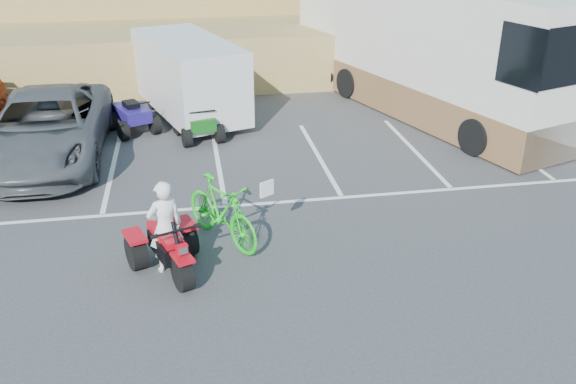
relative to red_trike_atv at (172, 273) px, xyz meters
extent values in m
plane|color=#38383B|center=(1.18, 0.15, 0.00)|extent=(100.00, 100.00, 0.00)
cube|color=white|center=(-4.22, 5.15, 0.00)|extent=(0.12, 5.00, 0.01)
cube|color=white|center=(-1.52, 5.15, 0.00)|extent=(0.12, 5.00, 0.01)
cube|color=white|center=(1.18, 5.15, 0.00)|extent=(0.12, 5.00, 0.01)
cube|color=white|center=(3.88, 5.15, 0.00)|extent=(0.12, 5.00, 0.01)
cube|color=white|center=(6.58, 5.15, 0.00)|extent=(0.12, 5.00, 0.01)
cube|color=white|center=(9.28, 5.15, 0.00)|extent=(0.12, 5.00, 0.01)
cube|color=white|center=(1.18, 2.55, 0.00)|extent=(28.00, 0.12, 0.01)
cube|color=olive|center=(1.18, 14.15, 1.00)|extent=(40.00, 6.00, 2.00)
cube|color=olive|center=(1.18, 17.65, 2.00)|extent=(40.00, 4.00, 2.20)
imported|color=white|center=(-0.05, 0.14, 0.89)|extent=(0.76, 0.63, 1.79)
imported|color=#14BF19|center=(1.01, 1.01, 0.68)|extent=(1.71, 2.26, 1.36)
imported|color=#494D51|center=(-3.17, 6.20, 0.87)|extent=(2.91, 6.28, 1.74)
cube|color=silver|center=(0.60, 9.17, 1.35)|extent=(3.58, 5.61, 2.18)
cylinder|color=black|center=(0.60, 9.17, 0.30)|extent=(2.01, 1.16, 0.61)
cube|color=silver|center=(8.07, 8.69, 2.06)|extent=(6.25, 11.46, 4.02)
cube|color=brown|center=(8.07, 8.69, 0.61)|extent=(6.30, 11.48, 1.12)
camera|label=1|loc=(0.50, -9.74, 6.18)|focal=38.00mm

